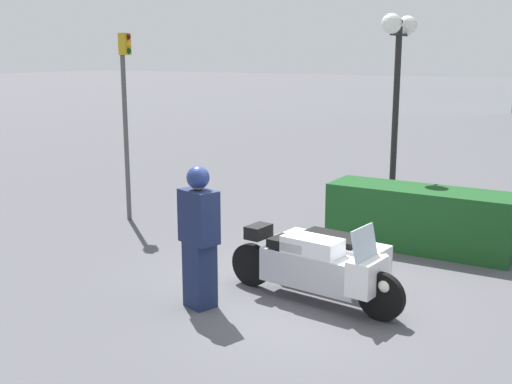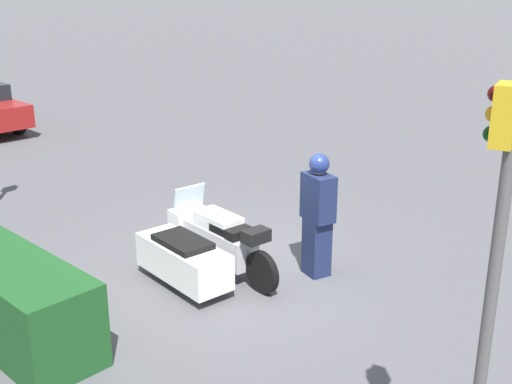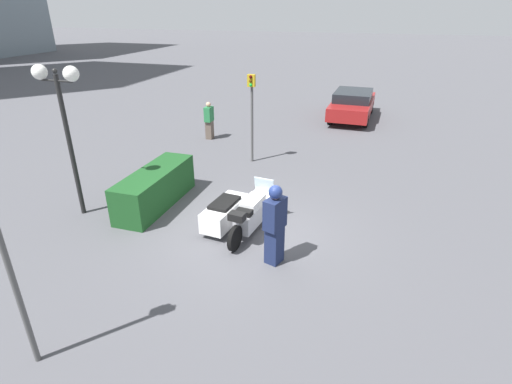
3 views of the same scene
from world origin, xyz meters
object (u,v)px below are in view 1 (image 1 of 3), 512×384
(officer_rider, at_px, (199,234))
(traffic_light_far, at_px, (126,100))
(twin_lamp_post, at_px, (398,60))
(police_motorcycle, at_px, (329,262))
(hedge_bush_curbside, at_px, (419,218))

(officer_rider, xyz_separation_m, traffic_light_far, (-3.77, 2.92, 1.36))
(twin_lamp_post, bearing_deg, police_motorcycle, -82.04)
(twin_lamp_post, bearing_deg, hedge_bush_curbside, -57.81)
(officer_rider, bearing_deg, twin_lamp_post, 11.22)
(hedge_bush_curbside, height_order, traffic_light_far, traffic_light_far)
(traffic_light_far, bearing_deg, police_motorcycle, -33.87)
(officer_rider, height_order, traffic_light_far, traffic_light_far)
(twin_lamp_post, bearing_deg, traffic_light_far, -148.61)
(police_motorcycle, distance_m, traffic_light_far, 5.61)
(hedge_bush_curbside, height_order, twin_lamp_post, twin_lamp_post)
(hedge_bush_curbside, xyz_separation_m, twin_lamp_post, (-1.05, 1.67, 2.58))
(hedge_bush_curbside, relative_size, twin_lamp_post, 0.77)
(hedge_bush_curbside, bearing_deg, police_motorcycle, -99.48)
(police_motorcycle, height_order, traffic_light_far, traffic_light_far)
(police_motorcycle, distance_m, officer_rider, 1.86)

